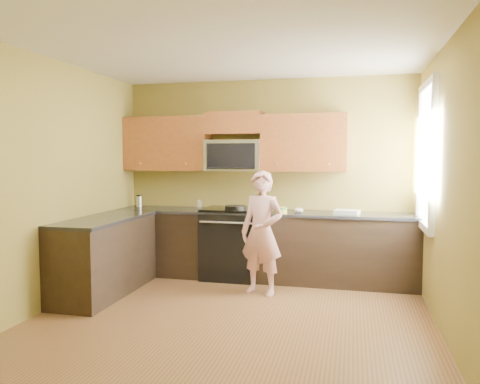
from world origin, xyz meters
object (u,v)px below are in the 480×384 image
(frying_pan, at_px, (235,210))
(travel_mug, at_px, (139,207))
(microwave, at_px, (234,171))
(woman, at_px, (262,233))
(butter_tub, at_px, (282,213))
(stove, at_px, (232,243))

(frying_pan, bearing_deg, travel_mug, 147.16)
(microwave, xyz_separation_m, travel_mug, (-1.43, 0.01, -0.53))
(woman, relative_size, butter_tub, 10.81)
(stove, relative_size, woman, 0.64)
(stove, bearing_deg, butter_tub, -13.42)
(microwave, xyz_separation_m, frying_pan, (0.09, -0.33, -0.50))
(woman, bearing_deg, butter_tub, 86.60)
(stove, height_order, frying_pan, frying_pan)
(microwave, bearing_deg, stove, -90.00)
(microwave, bearing_deg, woman, -55.11)
(woman, xyz_separation_m, travel_mug, (-1.96, 0.77, 0.18))
(butter_tub, bearing_deg, travel_mug, 171.92)
(microwave, height_order, woman, microwave)
(stove, bearing_deg, frying_pan, -65.44)
(frying_pan, height_order, butter_tub, frying_pan)
(microwave, relative_size, frying_pan, 1.58)
(stove, xyz_separation_m, microwave, (0.00, 0.12, 0.97))
(stove, height_order, woman, woman)
(woman, relative_size, frying_pan, 3.06)
(frying_pan, bearing_deg, microwave, 85.37)
(travel_mug, bearing_deg, woman, -21.54)
(microwave, height_order, butter_tub, microwave)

